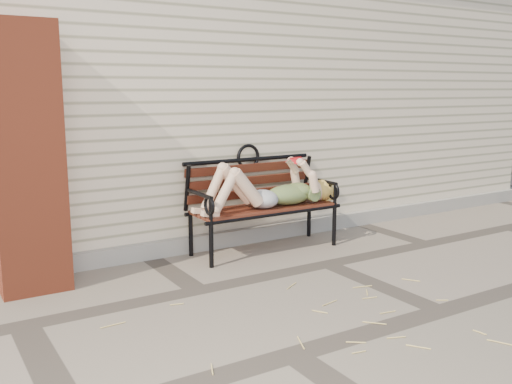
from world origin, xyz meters
TOP-DOWN VIEW (x-y plane):
  - ground at (0.00, 0.00)m, footprint 80.00×80.00m
  - house_wall at (0.00, 3.00)m, footprint 8.00×4.00m
  - foundation_strip at (0.00, 0.97)m, footprint 8.00×0.10m
  - brick_pillar at (-2.30, 0.75)m, footprint 0.50×0.50m
  - garden_bench at (-0.23, 0.75)m, footprint 1.53×0.61m
  - reading_woman at (-0.22, 0.63)m, footprint 1.44×0.33m
  - straw_scatter at (-1.17, -1.16)m, footprint 3.05×1.71m

SIDE VIEW (x-z plane):
  - ground at x=0.00m, z-range 0.00..0.00m
  - straw_scatter at x=-1.17m, z-range 0.00..0.01m
  - foundation_strip at x=0.00m, z-range 0.00..0.15m
  - garden_bench at x=-0.23m, z-range 0.06..1.05m
  - reading_woman at x=-0.22m, z-range 0.36..0.81m
  - brick_pillar at x=-2.30m, z-range 0.00..2.00m
  - house_wall at x=0.00m, z-range 0.00..3.00m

